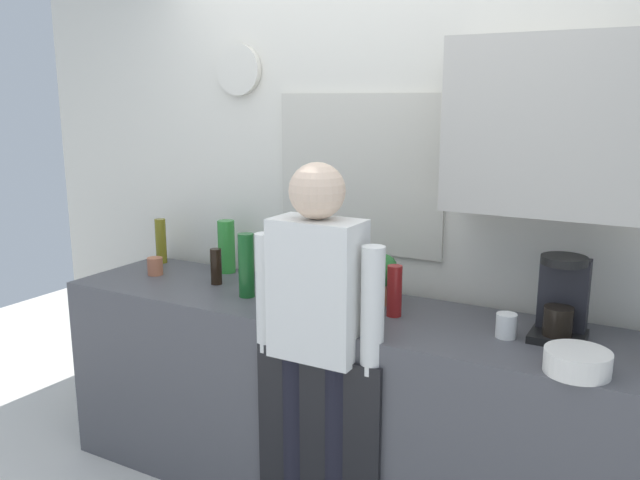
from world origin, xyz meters
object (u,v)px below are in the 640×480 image
(cup_white_mug, at_px, (506,326))
(mixing_bowl, at_px, (577,362))
(bottle_red_vinegar, at_px, (394,291))
(bottle_green_wine, at_px, (246,265))
(bottle_dark_sauce, at_px, (216,267))
(bottle_olive_oil, at_px, (161,241))
(coffee_maker, at_px, (562,301))
(cup_blue_mug, at_px, (293,301))
(person_at_sink, at_px, (317,326))
(bottle_clear_soda, at_px, (227,247))
(potted_plant, at_px, (381,275))
(cup_terracotta_mug, at_px, (155,266))

(cup_white_mug, height_order, mixing_bowl, cup_white_mug)
(bottle_red_vinegar, distance_m, cup_white_mug, 0.48)
(bottle_green_wine, height_order, bottle_dark_sauce, bottle_green_wine)
(bottle_red_vinegar, bearing_deg, bottle_dark_sauce, 179.06)
(mixing_bowl, bearing_deg, bottle_olive_oil, 168.64)
(bottle_dark_sauce, bearing_deg, coffee_maker, 1.96)
(bottle_dark_sauce, bearing_deg, cup_blue_mug, -17.80)
(person_at_sink, bearing_deg, bottle_clear_soda, 137.13)
(bottle_green_wine, xyz_separation_m, mixing_bowl, (1.47, -0.17, -0.11))
(coffee_maker, bearing_deg, bottle_olive_oil, 176.32)
(bottle_dark_sauce, height_order, cup_blue_mug, bottle_dark_sauce)
(bottle_green_wine, height_order, potted_plant, bottle_green_wine)
(bottle_dark_sauce, height_order, person_at_sink, person_at_sink)
(bottle_olive_oil, relative_size, bottle_green_wine, 0.83)
(coffee_maker, distance_m, cup_white_mug, 0.23)
(bottle_olive_oil, bearing_deg, cup_terracotta_mug, -54.67)
(bottle_clear_soda, bearing_deg, person_at_sink, -32.12)
(cup_blue_mug, xyz_separation_m, mixing_bowl, (1.17, -0.08, -0.01))
(bottle_red_vinegar, height_order, bottle_clear_soda, bottle_clear_soda)
(bottle_olive_oil, height_order, mixing_bowl, bottle_olive_oil)
(bottle_dark_sauce, distance_m, person_at_sink, 0.83)
(bottle_olive_oil, distance_m, cup_blue_mug, 1.16)
(cup_blue_mug, bearing_deg, bottle_olive_oil, 161.22)
(cup_blue_mug, relative_size, potted_plant, 0.43)
(coffee_maker, bearing_deg, person_at_sink, -155.88)
(bottle_clear_soda, distance_m, potted_plant, 0.94)
(bottle_clear_soda, bearing_deg, mixing_bowl, -14.47)
(coffee_maker, relative_size, cup_terracotta_mug, 3.59)
(cup_terracotta_mug, height_order, mixing_bowl, cup_terracotta_mug)
(bottle_red_vinegar, relative_size, bottle_clear_soda, 0.79)
(cup_terracotta_mug, bearing_deg, bottle_red_vinegar, 0.07)
(bottle_olive_oil, height_order, cup_white_mug, bottle_olive_oil)
(cup_blue_mug, bearing_deg, bottle_green_wine, 164.64)
(coffee_maker, distance_m, bottle_clear_soda, 1.72)
(coffee_maker, height_order, bottle_red_vinegar, coffee_maker)
(cup_white_mug, bearing_deg, cup_terracotta_mug, 179.30)
(coffee_maker, xyz_separation_m, potted_plant, (-0.78, 0.06, -0.01))
(bottle_dark_sauce, relative_size, cup_blue_mug, 1.80)
(bottle_red_vinegar, relative_size, cup_blue_mug, 2.20)
(bottle_red_vinegar, xyz_separation_m, bottle_clear_soda, (-1.05, 0.22, 0.03))
(bottle_olive_oil, relative_size, bottle_dark_sauce, 1.39)
(coffee_maker, height_order, mixing_bowl, coffee_maker)
(bottle_clear_soda, xyz_separation_m, bottle_green_wine, (0.35, -0.30, 0.01))
(bottle_olive_oil, bearing_deg, coffee_maker, -3.68)
(cup_blue_mug, distance_m, potted_plant, 0.42)
(bottle_dark_sauce, relative_size, potted_plant, 0.78)
(coffee_maker, bearing_deg, cup_white_mug, -152.30)
(cup_terracotta_mug, bearing_deg, person_at_sink, -15.09)
(bottle_olive_oil, height_order, potted_plant, bottle_olive_oil)
(bottle_olive_oil, xyz_separation_m, bottle_dark_sauce, (0.54, -0.19, -0.04))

